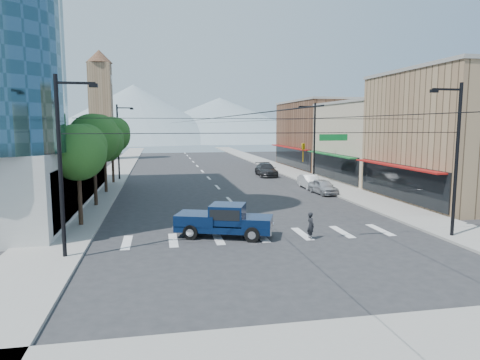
% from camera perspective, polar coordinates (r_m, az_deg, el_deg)
% --- Properties ---
extents(ground, '(160.00, 160.00, 0.00)m').
position_cam_1_polar(ground, '(24.54, 4.07, -8.32)').
color(ground, '#28282B').
rests_on(ground, ground).
extents(sidewalk_left, '(4.00, 120.00, 0.15)m').
position_cam_1_polar(sidewalk_left, '(63.43, -16.09, 1.17)').
color(sidewalk_left, gray).
rests_on(sidewalk_left, ground).
extents(sidewalk_right, '(4.00, 120.00, 0.15)m').
position_cam_1_polar(sidewalk_right, '(65.71, 5.24, 1.63)').
color(sidewalk_right, gray).
rests_on(sidewalk_right, ground).
extents(sidewalk_cross, '(28.00, 4.00, 0.15)m').
position_cam_1_polar(sidewalk_cross, '(14.05, 17.63, -20.80)').
color(sidewalk_cross, gray).
rests_on(sidewalk_cross, ground).
extents(shop_near, '(12.00, 14.00, 11.00)m').
position_cam_1_polar(shop_near, '(41.96, 27.79, 4.99)').
color(shop_near, '#8C6B4C').
rests_on(shop_near, ground).
extents(shop_mid, '(12.00, 14.00, 9.00)m').
position_cam_1_polar(shop_mid, '(53.65, 18.38, 4.74)').
color(shop_mid, tan).
rests_on(shop_mid, ground).
extents(shop_far, '(12.00, 18.00, 10.00)m').
position_cam_1_polar(shop_far, '(68.05, 11.81, 5.86)').
color(shop_far, brown).
rests_on(shop_far, ground).
extents(clock_tower, '(4.80, 4.80, 20.40)m').
position_cam_1_polar(clock_tower, '(85.54, -18.05, 9.72)').
color(clock_tower, '#8C6B4C').
rests_on(clock_tower, ground).
extents(mountain_left, '(80.00, 80.00, 22.00)m').
position_cam_1_polar(mountain_left, '(173.10, -13.93, 8.62)').
color(mountain_left, gray).
rests_on(mountain_left, ground).
extents(mountain_right, '(90.00, 90.00, 18.00)m').
position_cam_1_polar(mountain_right, '(184.69, -2.72, 8.12)').
color(mountain_right, gray).
rests_on(mountain_right, ground).
extents(tree_near, '(3.65, 3.64, 6.71)m').
position_cam_1_polar(tree_near, '(29.38, -20.56, 3.72)').
color(tree_near, black).
rests_on(tree_near, ground).
extents(tree_midnear, '(4.09, 4.09, 7.52)m').
position_cam_1_polar(tree_midnear, '(36.27, -18.75, 5.36)').
color(tree_midnear, black).
rests_on(tree_midnear, ground).
extents(tree_midfar, '(3.65, 3.64, 6.71)m').
position_cam_1_polar(tree_midfar, '(43.23, -17.46, 4.88)').
color(tree_midfar, black).
rests_on(tree_midfar, ground).
extents(tree_far, '(4.09, 4.09, 7.52)m').
position_cam_1_polar(tree_far, '(50.17, -16.58, 5.90)').
color(tree_far, black).
rests_on(tree_far, ground).
extents(signal_rig, '(21.80, 0.20, 9.00)m').
position_cam_1_polar(signal_rig, '(22.80, 5.29, 2.35)').
color(signal_rig, black).
rests_on(signal_rig, ground).
extents(lamp_pole_nw, '(2.00, 0.25, 9.00)m').
position_cam_1_polar(lamp_pole_nw, '(53.04, -15.81, 5.28)').
color(lamp_pole_nw, black).
rests_on(lamp_pole_nw, ground).
extents(lamp_pole_ne, '(2.00, 0.25, 9.00)m').
position_cam_1_polar(lamp_pole_ne, '(47.89, 9.74, 5.26)').
color(lamp_pole_ne, black).
rests_on(lamp_pole_ne, ground).
extents(pickup_truck, '(6.11, 3.85, 1.96)m').
position_cam_1_polar(pickup_truck, '(25.54, -2.17, -5.32)').
color(pickup_truck, '#081A3E').
rests_on(pickup_truck, ground).
extents(pedestrian, '(0.44, 0.62, 1.59)m').
position_cam_1_polar(pedestrian, '(25.36, 9.40, -6.02)').
color(pedestrian, black).
rests_on(pedestrian, ground).
extents(parked_car_near, '(1.97, 4.25, 1.41)m').
position_cam_1_polar(parked_car_near, '(41.90, 11.03, -0.88)').
color(parked_car_near, '#B0B0B5').
rests_on(parked_car_near, ground).
extents(parked_car_mid, '(1.59, 4.34, 1.42)m').
position_cam_1_polar(parked_car_mid, '(45.28, 9.31, -0.22)').
color(parked_car_mid, silver).
rests_on(parked_car_mid, ground).
extents(parked_car_far, '(2.57, 5.74, 1.64)m').
position_cam_1_polar(parked_car_far, '(55.65, 3.51, 1.38)').
color(parked_car_far, '#28272A').
rests_on(parked_car_far, ground).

